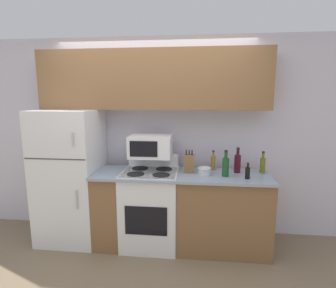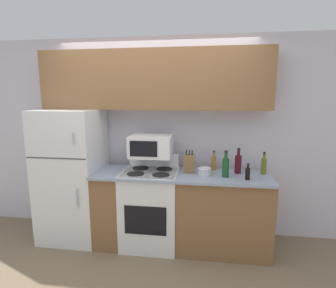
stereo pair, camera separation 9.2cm
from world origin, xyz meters
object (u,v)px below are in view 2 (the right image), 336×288
at_px(microwave, 151,146).
at_px(knife_block, 189,164).
at_px(refrigerator, 72,175).
at_px(stove, 151,207).
at_px(bottle_wine_green, 226,167).
at_px(bottle_olive_oil, 264,165).
at_px(bowl, 204,171).
at_px(bottle_soy_sauce, 248,173).
at_px(bottle_vinegar, 214,162).
at_px(bottle_wine_red, 238,163).

height_order(microwave, knife_block, microwave).
xyz_separation_m(refrigerator, stove, (1.03, -0.07, -0.34)).
xyz_separation_m(refrigerator, knife_block, (1.48, -0.01, 0.20)).
bearing_deg(bottle_wine_green, refrigerator, 176.04).
height_order(bottle_wine_green, bottle_olive_oil, bottle_wine_green).
bearing_deg(knife_block, bowl, -26.23).
bearing_deg(stove, bottle_soy_sauce, -6.69).
bearing_deg(microwave, bottle_soy_sauce, -10.95).
relative_size(refrigerator, knife_block, 6.07).
xyz_separation_m(bottle_soy_sauce, bottle_wine_green, (-0.23, 0.07, 0.05)).
distance_m(microwave, bowl, 0.70).
xyz_separation_m(bottle_vinegar, bottle_olive_oil, (0.57, -0.09, 0.01)).
xyz_separation_m(stove, bottle_vinegar, (0.75, 0.21, 0.53)).
xyz_separation_m(refrigerator, bottle_olive_oil, (2.34, 0.05, 0.20)).
xyz_separation_m(knife_block, bottle_olive_oil, (0.86, 0.05, -0.01)).
bearing_deg(knife_block, bottle_soy_sauce, -16.74).
height_order(bottle_soy_sauce, bottle_wine_green, bottle_wine_green).
height_order(bowl, bottle_vinegar, bottle_vinegar).
distance_m(refrigerator, bottle_olive_oil, 2.35).
distance_m(stove, bottle_wine_green, 1.03).
bearing_deg(stove, bottle_wine_green, -3.98).
relative_size(microwave, bottle_wine_green, 1.65).
relative_size(bottle_soy_sauce, bottle_vinegar, 0.75).
distance_m(knife_block, bottle_soy_sauce, 0.67).
bearing_deg(bottle_soy_sauce, refrigerator, 174.63).
xyz_separation_m(stove, bottle_wine_green, (0.87, -0.06, 0.56)).
distance_m(stove, bottle_vinegar, 0.94).
bearing_deg(microwave, bowl, -9.67).
bearing_deg(stove, bottle_olive_oil, 5.07).
xyz_separation_m(bowl, bottle_wine_red, (0.39, 0.14, 0.07)).
bearing_deg(bottle_soy_sauce, bottle_wine_green, 163.48).
height_order(microwave, bottle_wine_green, microwave).
bearing_deg(refrigerator, stove, -3.95).
relative_size(stove, bottle_wine_red, 3.63).
bearing_deg(microwave, bottle_wine_green, -9.44).
height_order(knife_block, bottle_soy_sauce, knife_block).
xyz_separation_m(knife_block, bottle_wine_red, (0.57, 0.05, 0.01)).
distance_m(bowl, bottle_wine_red, 0.42).
relative_size(stove, microwave, 2.20).
height_order(knife_block, bottle_wine_green, bottle_wine_green).
relative_size(knife_block, bottle_wine_green, 0.90).
distance_m(knife_block, bottle_vinegar, 0.33).
bearing_deg(refrigerator, bowl, -3.28).
xyz_separation_m(stove, knife_block, (0.45, 0.06, 0.55)).
distance_m(refrigerator, microwave, 1.10).
xyz_separation_m(microwave, bowl, (0.64, -0.11, -0.26)).
distance_m(stove, bottle_wine_red, 1.17).
bearing_deg(knife_block, bottle_olive_oil, 3.47).
relative_size(bowl, bottle_olive_oil, 0.60).
height_order(refrigerator, bottle_olive_oil, refrigerator).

